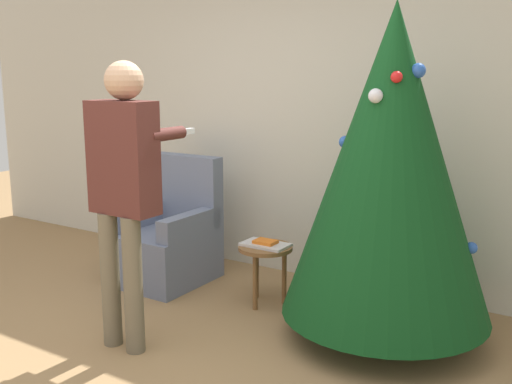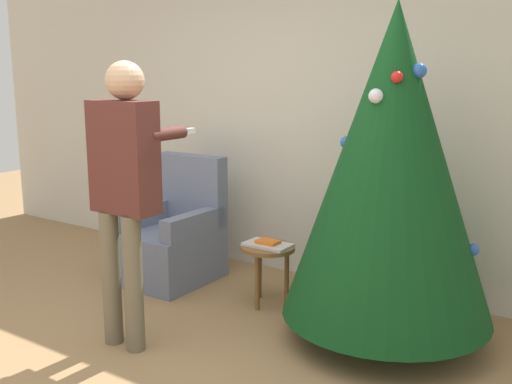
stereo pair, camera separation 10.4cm
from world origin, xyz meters
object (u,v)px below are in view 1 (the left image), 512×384
armchair (169,240)px  person_standing (124,178)px  christmas_tree (390,164)px  side_stool (265,255)px

armchair → person_standing: bearing=-61.1°
christmas_tree → armchair: bearing=176.8°
christmas_tree → person_standing: bearing=-143.8°
christmas_tree → side_stool: christmas_tree is taller
person_standing → armchair: bearing=118.9°
person_standing → side_stool: bearing=70.5°
armchair → person_standing: person_standing is taller
christmas_tree → person_standing: 1.66m
person_standing → christmas_tree: bearing=36.2°
person_standing → side_stool: 1.33m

